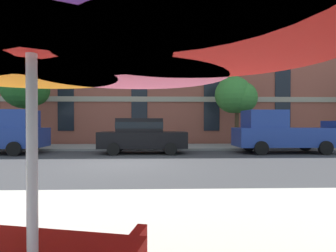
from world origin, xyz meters
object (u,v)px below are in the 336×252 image
Objects in this scene: street_tree_left at (27,88)px; street_tree_middle at (236,96)px; patio_umbrella at (31,15)px; sedan_black at (142,135)px; pickup_blue_midblock at (280,133)px.

street_tree_middle is (12.79, 0.33, -0.43)m from street_tree_left.
sedan_black is at bearing 90.71° from patio_umbrella.
pickup_blue_midblock is 1.14× the size of street_tree_middle.
patio_umbrella is at bearing -89.29° from sedan_black.
sedan_black is 8.10m from street_tree_left.
sedan_black is 12.76m from patio_umbrella.
street_tree_left is 12.80m from street_tree_middle.
sedan_black is 7.12m from pickup_blue_midblock.
pickup_blue_midblock is 4.11m from street_tree_middle.
street_tree_middle reaches higher than sedan_black.
sedan_black is 6.92m from street_tree_middle.
pickup_blue_midblock is at bearing -11.32° from street_tree_left.
street_tree_middle reaches higher than pickup_blue_midblock.
patio_umbrella is (0.16, -12.70, 1.20)m from sedan_black.
street_tree_left reaches higher than street_tree_middle.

